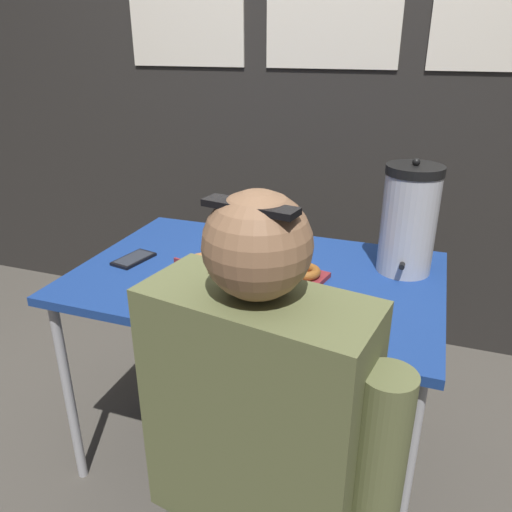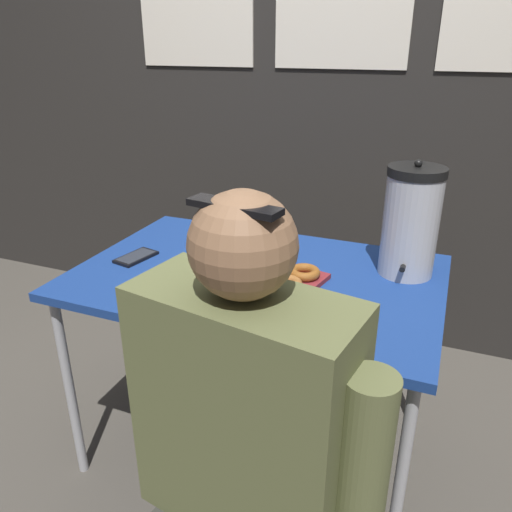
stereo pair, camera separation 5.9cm
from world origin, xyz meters
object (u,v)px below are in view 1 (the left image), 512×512
object	(u,v)px
coffee_urn	(409,220)
person_seated	(257,469)
donut_box	(252,269)
cell_phone	(134,259)

from	to	relation	value
coffee_urn	person_seated	size ratio (longest dim) A/B	0.31
donut_box	coffee_urn	distance (m)	0.52
donut_box	coffee_urn	size ratio (longest dim) A/B	1.31
donut_box	coffee_urn	xyz separation A→B (m)	(0.46, 0.20, 0.15)
donut_box	person_seated	xyz separation A→B (m)	(0.23, -0.59, -0.19)
coffee_urn	person_seated	world-z (taller)	person_seated
donut_box	cell_phone	bearing A→B (deg)	-164.68
donut_box	coffee_urn	bearing A→B (deg)	36.06
donut_box	person_seated	distance (m)	0.66
donut_box	person_seated	world-z (taller)	person_seated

